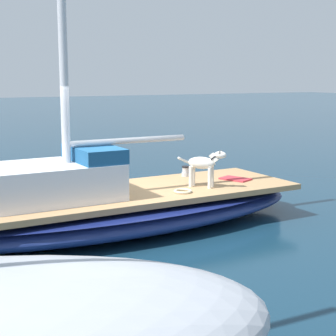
{
  "coord_description": "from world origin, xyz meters",
  "views": [
    {
      "loc": [
        -8.4,
        3.48,
        2.66
      ],
      "look_at": [
        0.0,
        -1.0,
        1.01
      ],
      "focal_mm": 56.76,
      "sensor_mm": 36.0,
      "label": 1
    }
  ],
  "objects_px": {
    "coiled_rope": "(183,191)",
    "deck_towel": "(235,179)",
    "sailboat_main": "(118,210)",
    "deck_winch": "(185,171)",
    "dog_white": "(204,164)"
  },
  "relations": [
    {
      "from": "coiled_rope",
      "to": "deck_towel",
      "type": "xyz_separation_m",
      "value": [
        0.52,
        -1.48,
        -0.01
      ]
    },
    {
      "from": "coiled_rope",
      "to": "deck_towel",
      "type": "relative_size",
      "value": 0.58
    },
    {
      "from": "sailboat_main",
      "to": "deck_winch",
      "type": "xyz_separation_m",
      "value": [
        0.76,
        -1.81,
        0.42
      ]
    },
    {
      "from": "sailboat_main",
      "to": "dog_white",
      "type": "distance_m",
      "value": 1.76
    },
    {
      "from": "sailboat_main",
      "to": "coiled_rope",
      "type": "distance_m",
      "value": 1.19
    },
    {
      "from": "deck_winch",
      "to": "deck_towel",
      "type": "bearing_deg",
      "value": -138.92
    },
    {
      "from": "dog_white",
      "to": "coiled_rope",
      "type": "xyz_separation_m",
      "value": [
        -0.21,
        0.56,
        -0.4
      ]
    },
    {
      "from": "deck_winch",
      "to": "deck_towel",
      "type": "height_order",
      "value": "deck_winch"
    },
    {
      "from": "dog_white",
      "to": "deck_winch",
      "type": "xyz_separation_m",
      "value": [
        1.09,
        -0.24,
        -0.32
      ]
    },
    {
      "from": "sailboat_main",
      "to": "deck_towel",
      "type": "xyz_separation_m",
      "value": [
        -0.02,
        -2.49,
        0.34
      ]
    },
    {
      "from": "deck_winch",
      "to": "deck_towel",
      "type": "xyz_separation_m",
      "value": [
        -0.78,
        -0.68,
        -0.08
      ]
    },
    {
      "from": "sailboat_main",
      "to": "dog_white",
      "type": "xyz_separation_m",
      "value": [
        -0.33,
        -1.56,
        0.75
      ]
    },
    {
      "from": "deck_towel",
      "to": "deck_winch",
      "type": "bearing_deg",
      "value": 41.08
    },
    {
      "from": "sailboat_main",
      "to": "deck_winch",
      "type": "height_order",
      "value": "deck_winch"
    },
    {
      "from": "sailboat_main",
      "to": "deck_towel",
      "type": "bearing_deg",
      "value": -90.52
    }
  ]
}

